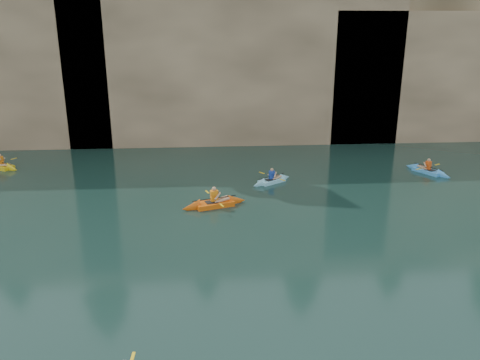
{
  "coord_description": "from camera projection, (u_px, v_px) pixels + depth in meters",
  "views": [
    {
      "loc": [
        -0.38,
        -12.04,
        8.16
      ],
      "look_at": [
        0.86,
        3.97,
        3.0
      ],
      "focal_mm": 35.0,
      "sensor_mm": 36.0,
      "label": 1
    }
  ],
  "objects": [
    {
      "name": "kayaker_orange",
      "position": [
        214.0,
        203.0,
        22.64
      ],
      "size": [
        3.33,
        2.34,
        1.24
      ],
      "rotation": [
        0.0,
        0.0,
        0.33
      ],
      "color": "#E1580E",
      "rests_on": "ground"
    },
    {
      "name": "sea_cave_east",
      "position": [
        343.0,
        113.0,
        34.84
      ],
      "size": [
        5.0,
        1.0,
        4.5
      ],
      "primitive_type": "cube",
      "color": "black",
      "rests_on": "ground"
    },
    {
      "name": "sea_cave_center",
      "position": [
        154.0,
        125.0,
        34.01
      ],
      "size": [
        3.5,
        1.0,
        3.2
      ],
      "primitive_type": "cube",
      "color": "black",
      "rests_on": "ground"
    },
    {
      "name": "ground",
      "position": [
        222.0,
        317.0,
        13.96
      ],
      "size": [
        160.0,
        160.0,
        0.0
      ],
      "primitive_type": "plane",
      "color": "black",
      "rests_on": "ground"
    },
    {
      "name": "kayaker_ltblue_mid",
      "position": [
        272.0,
        180.0,
        26.18
      ],
      "size": [
        2.63,
        2.09,
        1.05
      ],
      "rotation": [
        0.0,
        0.0,
        0.6
      ],
      "color": "#89D0E6",
      "rests_on": "ground"
    },
    {
      "name": "cliff",
      "position": [
        207.0,
        56.0,
        40.6
      ],
      "size": [
        70.0,
        16.0,
        12.0
      ],
      "primitive_type": "cube",
      "color": "tan",
      "rests_on": "ground"
    },
    {
      "name": "kayaker_yellow",
      "position": [
        1.0,
        166.0,
        28.87
      ],
      "size": [
        2.78,
        2.1,
        1.16
      ],
      "rotation": [
        0.0,
        0.0,
        -0.56
      ],
      "color": "gold",
      "rests_on": "ground"
    },
    {
      "name": "kayaker_blue_east",
      "position": [
        428.0,
        171.0,
        27.98
      ],
      "size": [
        2.06,
        3.04,
        1.1
      ],
      "rotation": [
        0.0,
        0.0,
        2.07
      ],
      "color": "#459BEB",
      "rests_on": "ground"
    },
    {
      "name": "cliff_slab_center",
      "position": [
        236.0,
        66.0,
        33.81
      ],
      "size": [
        24.0,
        2.4,
        11.4
      ],
      "primitive_type": "cube",
      "color": "tan",
      "rests_on": "ground"
    }
  ]
}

